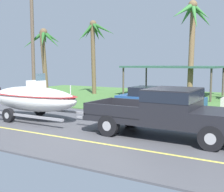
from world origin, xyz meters
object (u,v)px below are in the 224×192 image
palm_tree_far_left (94,39)px  pickup_truck_towing (172,110)px  utility_pole (32,35)px  boat_on_trailer (32,98)px  parked_sedan_near (159,100)px  palm_tree_near_right (192,27)px  palm_tree_far_right (44,47)px  carport_awning (174,67)px

palm_tree_far_left → pickup_truck_towing: bearing=-45.8°
utility_pole → boat_on_trailer: bearing=-45.7°
pickup_truck_towing → parked_sedan_near: (-2.52, 5.16, -0.34)m
palm_tree_far_left → palm_tree_near_right: bearing=1.7°
parked_sedan_near → utility_pole: 10.11m
palm_tree_near_right → palm_tree_far_right: palm_tree_near_right is taller
palm_tree_far_right → carport_awning: bearing=32.1°
palm_tree_far_right → utility_pole: (1.28, -2.45, 0.69)m
boat_on_trailer → carport_awning: 13.28m
parked_sedan_near → palm_tree_near_right: bearing=90.2°
carport_awning → palm_tree_far_left: palm_tree_far_left is taller
pickup_truck_towing → palm_tree_near_right: size_ratio=0.82×
palm_tree_far_right → parked_sedan_near: bearing=-12.2°
boat_on_trailer → carport_awning: size_ratio=0.88×
pickup_truck_towing → parked_sedan_near: size_ratio=1.24×
pickup_truck_towing → palm_tree_far_left: bearing=134.2°
carport_awning → palm_tree_near_right: palm_tree_near_right is taller
carport_awning → palm_tree_near_right: (1.79, -1.58, 2.94)m
palm_tree_far_left → palm_tree_far_right: palm_tree_far_left is taller
parked_sedan_near → carport_awning: 8.17m
parked_sedan_near → palm_tree_far_right: size_ratio=0.87×
palm_tree_far_left → utility_pole: size_ratio=0.70×
boat_on_trailer → palm_tree_near_right: 12.92m
palm_tree_far_right → utility_pole: bearing=-62.4°
pickup_truck_towing → carport_awning: (-4.32, 12.95, 1.35)m
palm_tree_far_right → palm_tree_far_left: bearing=58.3°
parked_sedan_near → palm_tree_far_right: bearing=167.8°
palm_tree_near_right → palm_tree_far_right: 11.34m
boat_on_trailer → utility_pole: bearing=134.3°
utility_pole → palm_tree_near_right: bearing=34.6°
parked_sedan_near → utility_pole: bearing=-179.0°
palm_tree_near_right → utility_pole: bearing=-145.4°
parked_sedan_near → carport_awning: carport_awning is taller
carport_awning → palm_tree_far_right: 10.47m
utility_pole → parked_sedan_near: bearing=1.0°
carport_awning → utility_pole: (-7.48, -7.96, 2.29)m
boat_on_trailer → parked_sedan_near: 6.80m
pickup_truck_towing → palm_tree_near_right: palm_tree_near_right is taller
parked_sedan_near → palm_tree_far_right: palm_tree_far_right is taller
palm_tree_far_right → utility_pole: 2.85m
pickup_truck_towing → carport_awning: carport_awning is taller
carport_awning → palm_tree_far_left: 7.14m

